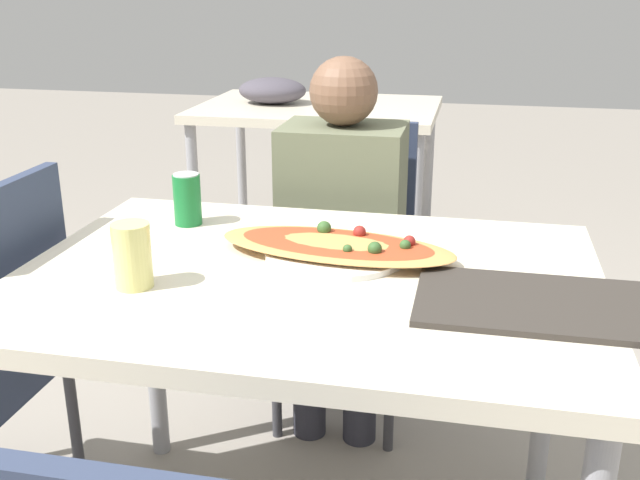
{
  "coord_description": "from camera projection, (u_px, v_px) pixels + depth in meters",
  "views": [
    {
      "loc": [
        0.32,
        -1.38,
        1.33
      ],
      "look_at": [
        0.02,
        0.03,
        0.82
      ],
      "focal_mm": 42.0,
      "sensor_mm": 36.0,
      "label": 1
    }
  ],
  "objects": [
    {
      "name": "drink_glass",
      "position": [
        132.0,
        255.0,
        1.43
      ],
      "size": [
        0.07,
        0.07,
        0.13
      ],
      "color": "#E0DB7F",
      "rests_on": "dining_table"
    },
    {
      "name": "background_table",
      "position": [
        310.0,
        117.0,
        3.51
      ],
      "size": [
        1.1,
        0.8,
        0.88
      ],
      "color": "beige",
      "rests_on": "ground_plane"
    },
    {
      "name": "dining_table",
      "position": [
        308.0,
        307.0,
        1.55
      ],
      "size": [
        1.18,
        0.85,
        0.76
      ],
      "color": "beige",
      "rests_on": "ground_plane"
    },
    {
      "name": "chair_far_seated",
      "position": [
        348.0,
        258.0,
        2.32
      ],
      "size": [
        0.4,
        0.4,
        0.91
      ],
      "rotation": [
        0.0,
        0.0,
        3.14
      ],
      "color": "#2D3851",
      "rests_on": "ground_plane"
    },
    {
      "name": "pizza_main",
      "position": [
        337.0,
        247.0,
        1.6
      ],
      "size": [
        0.54,
        0.31,
        0.06
      ],
      "color": "white",
      "rests_on": "dining_table"
    },
    {
      "name": "soda_can",
      "position": [
        187.0,
        199.0,
        1.8
      ],
      "size": [
        0.07,
        0.07,
        0.12
      ],
      "color": "#197233",
      "rests_on": "dining_table"
    },
    {
      "name": "person_seated",
      "position": [
        341.0,
        222.0,
        2.16
      ],
      "size": [
        0.34,
        0.28,
        1.13
      ],
      "rotation": [
        0.0,
        0.0,
        3.14
      ],
      "color": "#2D2D38",
      "rests_on": "ground_plane"
    },
    {
      "name": "serving_tray",
      "position": [
        533.0,
        303.0,
        1.36
      ],
      "size": [
        0.42,
        0.27,
        0.01
      ],
      "color": "#332D28",
      "rests_on": "dining_table"
    }
  ]
}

